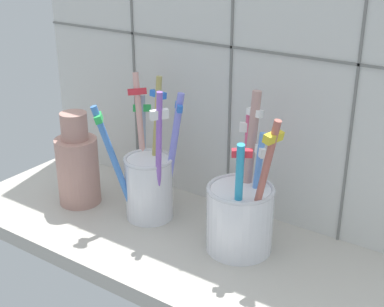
# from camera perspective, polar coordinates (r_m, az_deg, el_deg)

# --- Properties ---
(counter_slab) EXTENTS (0.64, 0.22, 0.02)m
(counter_slab) POSITION_cam_1_polar(r_m,az_deg,el_deg) (0.69, -1.11, -9.65)
(counter_slab) COLOR #BCB7AD
(counter_slab) RESTS_ON ground
(tile_wall_back) EXTENTS (0.64, 0.02, 0.45)m
(tile_wall_back) POSITION_cam_1_polar(r_m,az_deg,el_deg) (0.70, 4.59, 9.98)
(tile_wall_back) COLOR silver
(tile_wall_back) RESTS_ON ground
(toothbrush_cup_left) EXTENTS (0.10, 0.11, 0.19)m
(toothbrush_cup_left) POSITION_cam_1_polar(r_m,az_deg,el_deg) (0.71, -4.56, -2.73)
(toothbrush_cup_left) COLOR white
(toothbrush_cup_left) RESTS_ON counter_slab
(toothbrush_cup_right) EXTENTS (0.09, 0.08, 0.19)m
(toothbrush_cup_right) POSITION_cam_1_polar(r_m,az_deg,el_deg) (0.64, 5.15, -6.19)
(toothbrush_cup_right) COLOR white
(toothbrush_cup_right) RESTS_ON counter_slab
(ceramic_vase) EXTENTS (0.06, 0.06, 0.13)m
(ceramic_vase) POSITION_cam_1_polar(r_m,az_deg,el_deg) (0.76, -12.02, -1.26)
(ceramic_vase) COLOR tan
(ceramic_vase) RESTS_ON counter_slab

